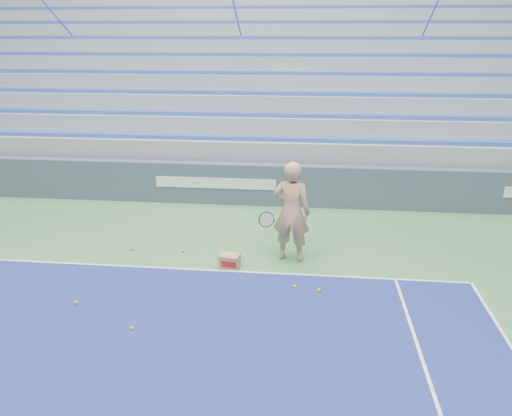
{
  "coord_description": "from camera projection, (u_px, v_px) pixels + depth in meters",
  "views": [
    {
      "loc": [
        2.4,
        3.33,
        4.42
      ],
      "look_at": [
        1.43,
        12.38,
        1.15
      ],
      "focal_mm": 35.0,
      "sensor_mm": 36.0,
      "label": 1
    }
  ],
  "objects": [
    {
      "name": "tennis_ball_4",
      "position": [
        295.0,
        286.0,
        9.02
      ],
      "size": [
        0.07,
        0.07,
        0.07
      ],
      "primitive_type": "sphere",
      "color": "#B8D22B",
      "rests_on": "ground"
    },
    {
      "name": "tennis_ball_0",
      "position": [
        131.0,
        249.0,
        10.58
      ],
      "size": [
        0.07,
        0.07,
        0.07
      ],
      "primitive_type": "sphere",
      "color": "#B8D22B",
      "rests_on": "ground"
    },
    {
      "name": "tennis_ball_3",
      "position": [
        132.0,
        328.0,
        7.76
      ],
      "size": [
        0.07,
        0.07,
        0.07
      ],
      "primitive_type": "sphere",
      "color": "#B8D22B",
      "rests_on": "ground"
    },
    {
      "name": "tennis_ball_2",
      "position": [
        319.0,
        290.0,
        8.89
      ],
      "size": [
        0.07,
        0.07,
        0.07
      ],
      "primitive_type": "sphere",
      "color": "#B8D22B",
      "rests_on": "ground"
    },
    {
      "name": "ball_box",
      "position": [
        230.0,
        261.0,
        9.76
      ],
      "size": [
        0.41,
        0.34,
        0.28
      ],
      "color": "#A3804F",
      "rests_on": "ground"
    },
    {
      "name": "bleachers",
      "position": [
        243.0,
        90.0,
        18.04
      ],
      "size": [
        31.0,
        9.15,
        7.3
      ],
      "color": "#95979E",
      "rests_on": "ground"
    },
    {
      "name": "tennis_ball_5",
      "position": [
        183.0,
        251.0,
        10.48
      ],
      "size": [
        0.07,
        0.07,
        0.07
      ],
      "primitive_type": "sphere",
      "color": "#B8D22B",
      "rests_on": "ground"
    },
    {
      "name": "tennis_ball_1",
      "position": [
        76.0,
        302.0,
        8.49
      ],
      "size": [
        0.07,
        0.07,
        0.07
      ],
      "primitive_type": "sphere",
      "color": "#B8D22B",
      "rests_on": "ground"
    },
    {
      "name": "sponsor_barrier",
      "position": [
        217.0,
        183.0,
        13.3
      ],
      "size": [
        30.0,
        0.32,
        1.1
      ],
      "color": "#3E4A5F",
      "rests_on": "ground"
    },
    {
      "name": "tennis_player",
      "position": [
        291.0,
        212.0,
        9.83
      ],
      "size": [
        1.02,
        0.93,
        2.05
      ],
      "color": "tan",
      "rests_on": "ground"
    }
  ]
}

